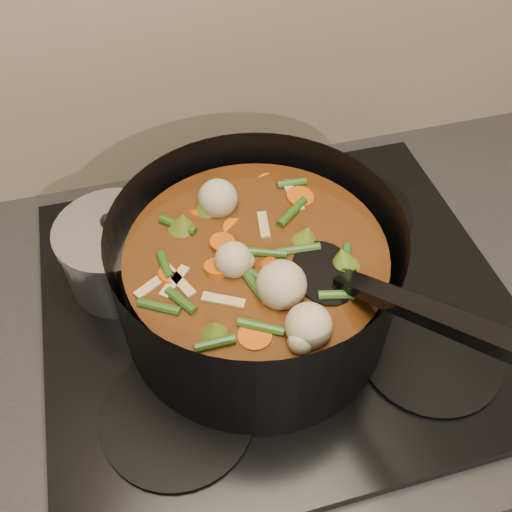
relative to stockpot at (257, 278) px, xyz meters
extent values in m
cube|color=brown|center=(0.03, 0.02, -0.58)|extent=(2.60, 0.60, 0.86)
cube|color=black|center=(0.03, 0.02, -0.12)|extent=(2.64, 0.64, 0.05)
cube|color=black|center=(0.03, 0.02, -0.09)|extent=(0.62, 0.54, 0.02)
cylinder|color=black|center=(-0.13, -0.11, -0.08)|extent=(0.18, 0.18, 0.01)
cylinder|color=black|center=(0.19, -0.11, -0.08)|extent=(0.18, 0.18, 0.01)
cylinder|color=black|center=(-0.13, 0.15, -0.08)|extent=(0.18, 0.18, 0.01)
cylinder|color=black|center=(0.19, 0.15, -0.08)|extent=(0.18, 0.18, 0.01)
cylinder|color=black|center=(0.00, 0.00, 0.01)|extent=(0.39, 0.39, 0.17)
cylinder|color=black|center=(0.00, 0.00, -0.07)|extent=(0.33, 0.33, 0.01)
cylinder|color=#59290F|center=(0.00, 0.00, -0.01)|extent=(0.31, 0.31, 0.12)
cylinder|color=orange|center=(0.04, 0.00, 0.05)|extent=(0.03, 0.04, 0.03)
cylinder|color=orange|center=(0.04, 0.07, 0.05)|extent=(0.05, 0.04, 0.03)
cylinder|color=orange|center=(-0.05, 0.11, 0.05)|extent=(0.05, 0.05, 0.03)
cylinder|color=orange|center=(-0.06, 0.01, 0.05)|extent=(0.04, 0.04, 0.03)
cylinder|color=orange|center=(-0.07, -0.07, 0.05)|extent=(0.04, 0.04, 0.03)
cylinder|color=orange|center=(0.01, -0.04, 0.05)|extent=(0.05, 0.05, 0.03)
cylinder|color=orange|center=(0.08, -0.02, 0.05)|extent=(0.04, 0.04, 0.03)
cylinder|color=orange|center=(0.09, 0.08, 0.05)|extent=(0.04, 0.04, 0.03)
cylinder|color=orange|center=(-0.01, 0.06, 0.05)|extent=(0.05, 0.05, 0.03)
cylinder|color=orange|center=(-0.09, 0.04, 0.05)|extent=(0.04, 0.05, 0.03)
sphere|color=#C9B88E|center=(0.07, 0.00, 0.06)|extent=(0.05, 0.05, 0.05)
sphere|color=#C9B88E|center=(-0.03, 0.07, 0.06)|extent=(0.05, 0.05, 0.05)
sphere|color=#C9B88E|center=(-0.05, -0.05, 0.06)|extent=(0.05, 0.05, 0.05)
sphere|color=#C9B88E|center=(0.06, -0.03, 0.06)|extent=(0.05, 0.05, 0.05)
cone|color=olive|center=(-0.04, -0.09, 0.06)|extent=(0.05, 0.05, 0.04)
cone|color=olive|center=(0.08, -0.06, 0.06)|extent=(0.05, 0.05, 0.04)
cone|color=olive|center=(0.07, 0.07, 0.06)|extent=(0.05, 0.05, 0.04)
cone|color=olive|center=(-0.06, 0.08, 0.06)|extent=(0.05, 0.05, 0.04)
cone|color=olive|center=(-0.09, -0.05, 0.06)|extent=(0.05, 0.05, 0.04)
cone|color=olive|center=(0.03, -0.09, 0.06)|extent=(0.05, 0.05, 0.04)
cylinder|color=#305418|center=(0.03, 0.04, 0.05)|extent=(0.01, 0.05, 0.01)
cylinder|color=#305418|center=(-0.01, 0.12, 0.05)|extent=(0.04, 0.04, 0.01)
cylinder|color=#305418|center=(-0.07, 0.06, 0.05)|extent=(0.05, 0.02, 0.01)
cylinder|color=#305418|center=(-0.07, -0.01, 0.05)|extent=(0.03, 0.05, 0.01)
cylinder|color=#305418|center=(-0.03, -0.04, 0.05)|extent=(0.03, 0.05, 0.01)
cylinder|color=#305418|center=(0.02, -0.11, 0.05)|extent=(0.05, 0.02, 0.01)
cylinder|color=#305418|center=(0.08, -0.05, 0.05)|extent=(0.04, 0.04, 0.01)
cylinder|color=#305418|center=(0.07, 0.02, 0.05)|extent=(0.01, 0.05, 0.01)
cylinder|color=#305418|center=(0.02, 0.05, 0.05)|extent=(0.04, 0.04, 0.01)
cylinder|color=#305418|center=(-0.04, 0.11, 0.05)|extent=(0.05, 0.02, 0.01)
cylinder|color=#305418|center=(-0.09, 0.04, 0.05)|extent=(0.03, 0.05, 0.01)
cylinder|color=#305418|center=(-0.07, -0.03, 0.05)|extent=(0.03, 0.05, 0.01)
cylinder|color=#305418|center=(-0.02, -0.05, 0.05)|extent=(0.05, 0.02, 0.01)
cylinder|color=#305418|center=(0.05, -0.10, 0.05)|extent=(0.04, 0.04, 0.01)
cube|color=tan|center=(-0.08, 0.03, 0.05)|extent=(0.05, 0.01, 0.00)
cube|color=tan|center=(-0.04, -0.07, 0.05)|extent=(0.02, 0.05, 0.00)
cube|color=tan|center=(0.07, -0.05, 0.05)|extent=(0.05, 0.04, 0.00)
cube|color=tan|center=(0.06, 0.06, 0.05)|extent=(0.04, 0.04, 0.00)
cube|color=tan|center=(-0.05, 0.07, 0.05)|extent=(0.03, 0.05, 0.00)
cube|color=tan|center=(-0.07, -0.04, 0.05)|extent=(0.05, 0.02, 0.00)
ellipsoid|color=black|center=(0.06, -0.05, 0.05)|extent=(0.08, 0.10, 0.01)
cube|color=black|center=(0.11, -0.16, 0.11)|extent=(0.09, 0.20, 0.12)
cylinder|color=silver|center=(-0.16, 0.11, -0.03)|extent=(0.14, 0.14, 0.09)
cylinder|color=silver|center=(-0.16, 0.11, 0.02)|extent=(0.15, 0.15, 0.01)
sphere|color=black|center=(-0.16, 0.11, 0.03)|extent=(0.02, 0.02, 0.02)
camera|label=1|loc=(-0.11, -0.42, 0.55)|focal=40.00mm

